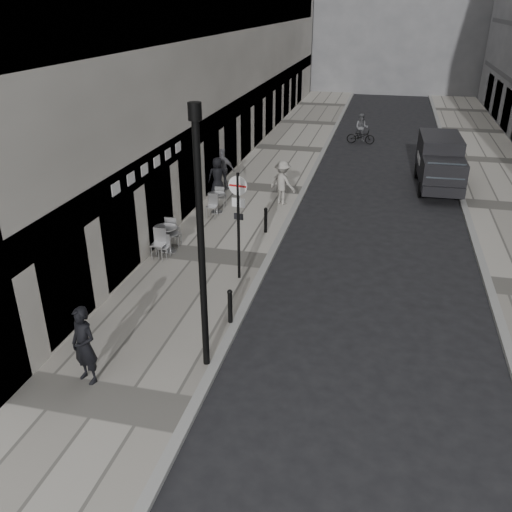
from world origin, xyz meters
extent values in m
cube|color=#A9A499|center=(-2.00, 18.00, 0.06)|extent=(4.00, 60.00, 0.12)
imported|color=black|center=(-2.62, 3.26, 1.07)|extent=(0.81, 0.67, 1.90)
cylinder|color=black|center=(-0.60, 8.98, 1.82)|extent=(0.09, 0.09, 3.41)
cylinder|color=white|center=(-0.60, 8.98, 3.14)|extent=(0.58, 0.12, 0.58)
cube|color=#B21414|center=(-0.60, 8.96, 3.14)|extent=(0.53, 0.09, 0.06)
cube|color=white|center=(-0.60, 9.01, 2.60)|extent=(0.41, 0.08, 0.27)
cylinder|color=black|center=(-0.20, 4.50, 3.07)|extent=(0.16, 0.16, 5.91)
cylinder|color=black|center=(-0.20, 4.50, 6.08)|extent=(0.28, 0.28, 0.34)
cylinder|color=black|center=(-0.15, 6.40, 0.58)|extent=(0.12, 0.12, 0.93)
cylinder|color=black|center=(-0.60, 12.77, 0.58)|extent=(0.12, 0.12, 0.91)
cylinder|color=black|center=(5.25, 18.59, 0.36)|extent=(0.28, 0.73, 0.73)
cylinder|color=black|center=(6.84, 18.64, 0.36)|extent=(0.28, 0.73, 0.73)
cylinder|color=black|center=(5.16, 21.67, 0.36)|extent=(0.28, 0.73, 0.73)
cylinder|color=black|center=(6.75, 21.72, 0.36)|extent=(0.28, 0.73, 0.73)
cube|color=black|center=(5.97, 20.97, 1.40)|extent=(1.91, 3.32, 1.81)
cube|color=black|center=(6.05, 18.52, 1.13)|extent=(1.86, 1.69, 1.27)
cube|color=#1E2328|center=(6.07, 17.84, 1.50)|extent=(1.60, 0.37, 0.67)
imported|color=black|center=(1.94, 28.21, 0.44)|extent=(1.72, 0.67, 0.89)
imported|color=#58595D|center=(1.94, 28.21, 0.99)|extent=(0.84, 0.67, 1.68)
imported|color=slate|center=(-3.60, 17.27, 1.07)|extent=(1.16, 0.59, 1.90)
imported|color=gray|center=(-0.60, 16.01, 1.06)|extent=(1.39, 1.13, 1.88)
imported|color=black|center=(-3.60, 16.44, 0.98)|extent=(0.97, 0.79, 1.72)
cylinder|color=#ACACAE|center=(-3.42, 10.29, 0.13)|extent=(0.40, 0.40, 0.03)
cylinder|color=#ACACAE|center=(-3.42, 10.29, 0.47)|extent=(0.05, 0.05, 0.68)
cylinder|color=#ACACAE|center=(-3.42, 10.29, 0.81)|extent=(0.64, 0.64, 0.03)
cylinder|color=#A8A8AA|center=(-3.01, 14.37, 0.14)|extent=(0.46, 0.46, 0.03)
cylinder|color=#A8A8AA|center=(-3.01, 14.37, 0.52)|extent=(0.06, 0.06, 0.78)
cylinder|color=#A8A8AA|center=(-3.01, 14.37, 0.91)|extent=(0.74, 0.74, 0.03)
cylinder|color=silver|center=(-3.60, 10.38, 0.14)|extent=(0.50, 0.50, 0.03)
cylinder|color=silver|center=(-3.60, 10.38, 0.55)|extent=(0.07, 0.07, 0.84)
cylinder|color=silver|center=(-3.60, 10.38, 0.97)|extent=(0.80, 0.80, 0.03)
camera|label=1|loc=(3.46, -5.60, 8.02)|focal=38.00mm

